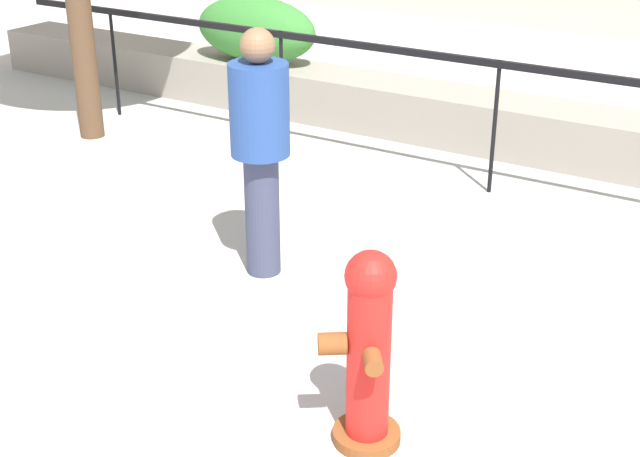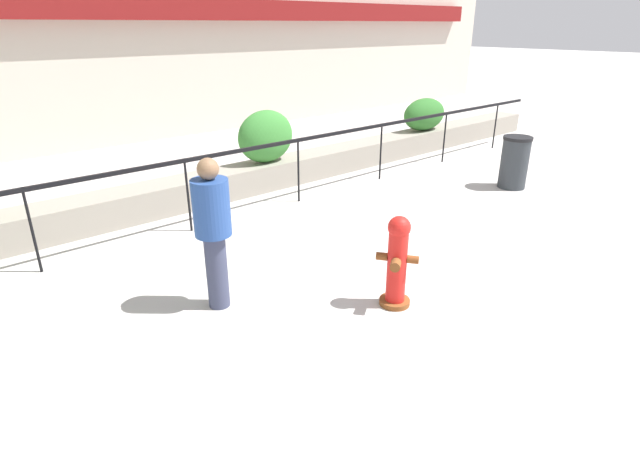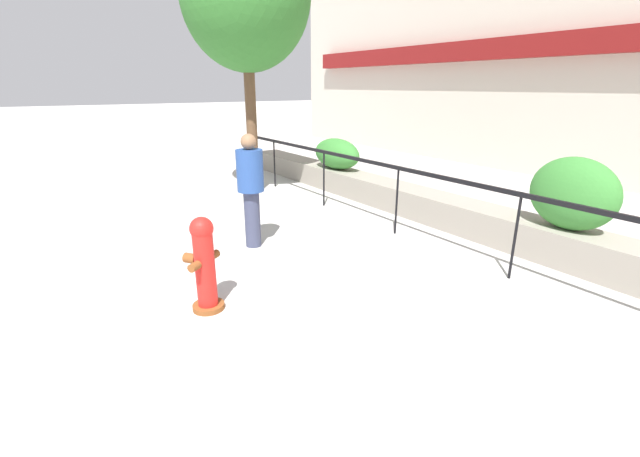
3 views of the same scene
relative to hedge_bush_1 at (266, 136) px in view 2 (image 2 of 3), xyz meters
The scene contains 8 objects.
ground_plane 6.08m from the hedge_bush_1, 90.81° to the right, with size 120.00×120.00×0.00m, color #BCB7B2.
planter_wall_low 0.75m from the hedge_bush_1, behind, with size 18.00×0.70×0.50m, color gray.
fence_railing_segment 1.10m from the hedge_bush_1, 94.39° to the right, with size 15.00×0.05×1.15m.
hedge_bush_1 is the anchor object (origin of this frame).
hedge_bush_2 4.82m from the hedge_bush_1, ahead, with size 1.34×0.70×0.79m, color #2D6B28.
fire_hydrant 4.90m from the hedge_bush_1, 107.86° to the right, with size 0.49×0.49×1.08m.
pedestrian 4.52m from the hedge_bush_1, 132.19° to the right, with size 0.51×0.51×1.73m.
trash_bin 4.84m from the hedge_bush_1, 41.38° to the right, with size 0.55×0.55×1.01m.
Camera 2 is at (-5.32, -1.86, 2.99)m, focal length 28.00 mm.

